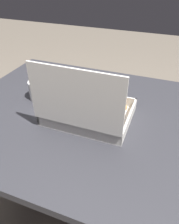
% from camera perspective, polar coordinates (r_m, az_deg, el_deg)
% --- Properties ---
extents(ground_plane, '(8.00, 8.00, 0.00)m').
position_cam_1_polar(ground_plane, '(1.45, -1.68, -23.52)').
color(ground_plane, '#6B6054').
extents(dining_table, '(1.05, 0.87, 0.71)m').
position_cam_1_polar(dining_table, '(0.98, -2.29, -4.67)').
color(dining_table, '#2D2D33').
rests_on(dining_table, ground_plane).
extents(donut_box, '(0.33, 0.26, 0.26)m').
position_cam_1_polar(donut_box, '(0.84, -0.46, 0.57)').
color(donut_box, silver).
rests_on(donut_box, dining_table).
extents(coffee_mug, '(0.09, 0.09, 0.08)m').
position_cam_1_polar(coffee_mug, '(1.02, -12.91, 5.79)').
color(coffee_mug, white).
rests_on(coffee_mug, dining_table).
extents(paper_napkin, '(0.16, 0.14, 0.01)m').
position_cam_1_polar(paper_napkin, '(1.08, 1.31, 6.02)').
color(paper_napkin, '#CC4C47').
rests_on(paper_napkin, dining_table).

